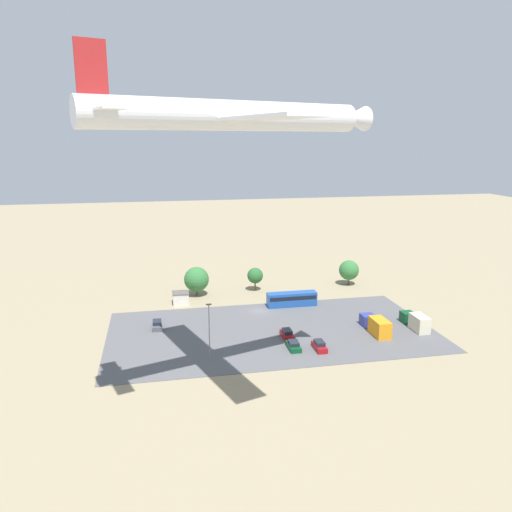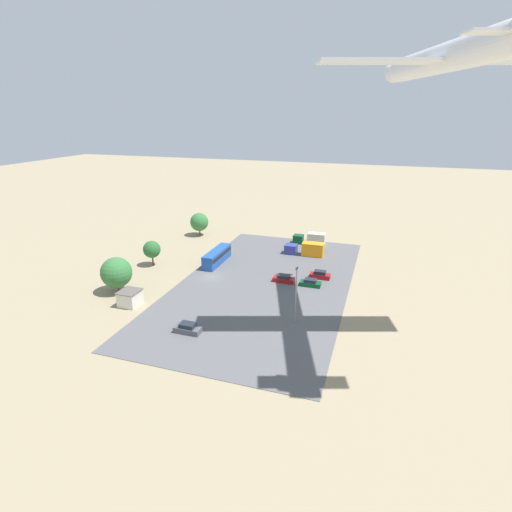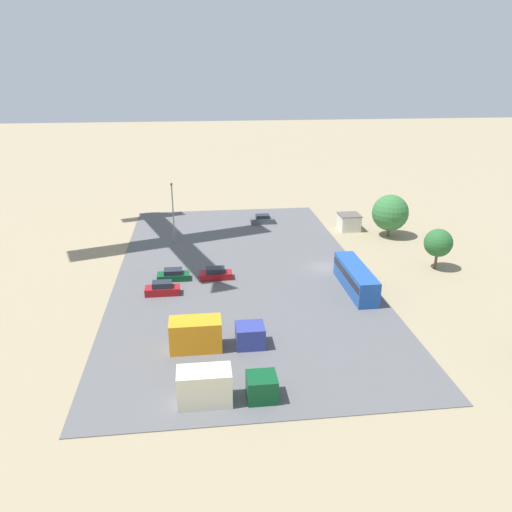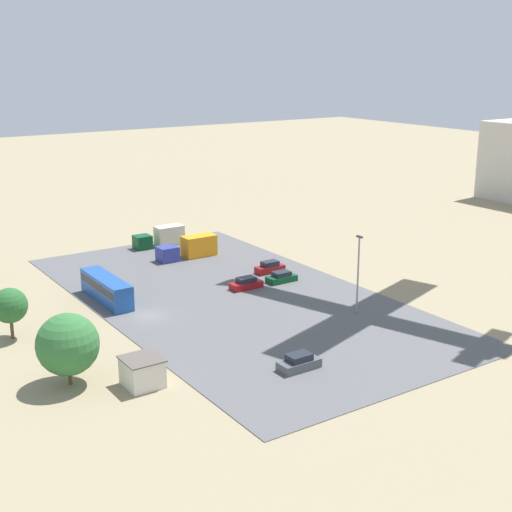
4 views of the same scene
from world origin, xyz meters
name	(u,v)px [view 1 (image 1 of 4)]	position (x,y,z in m)	size (l,w,h in m)	color
ground_plane	(259,311)	(0.00, 0.00, 0.00)	(400.00, 400.00, 0.00)	gray
parking_lot_surface	(272,331)	(0.00, 11.61, 0.04)	(61.60, 32.60, 0.08)	#565659
shed_building	(181,298)	(16.20, -8.29, 1.37)	(3.65, 3.50, 2.73)	silver
bus	(292,299)	(-7.65, -1.93, 1.73)	(10.90, 2.54, 3.06)	#1E4C9E
parked_car_0	(157,325)	(21.47, 5.76, 0.73)	(1.93, 4.21, 1.56)	#4C5156
parked_car_1	(293,346)	(-1.80, 20.49, 0.67)	(1.91, 4.10, 1.43)	#0C4723
parked_car_2	(319,346)	(-6.16, 21.63, 0.76)	(1.74, 4.16, 1.63)	maroon
parked_car_3	(287,334)	(-2.10, 15.03, 0.70)	(1.82, 4.29, 1.49)	maroon
parked_truck_0	(376,325)	(-19.22, 16.18, 1.51)	(2.58, 9.21, 3.13)	navy
parked_truck_1	(416,321)	(-27.69, 15.68, 1.47)	(2.39, 8.16, 3.04)	#0C4723
tree_near_shed	(349,270)	(-26.08, -15.13, 3.80)	(4.97, 4.97, 6.29)	brown
tree_apron_mid	(196,279)	(12.17, -13.73, 3.95)	(5.81, 5.81, 6.86)	brown
tree_apron_far	(255,276)	(-2.06, -15.03, 3.72)	(3.81, 3.81, 5.63)	brown
light_pole_lot_centre	(209,328)	(12.89, 20.78, 5.20)	(0.90, 0.28, 9.37)	gray
airplane	(239,116)	(10.49, 38.04, 38.58)	(37.67, 31.92, 8.87)	white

